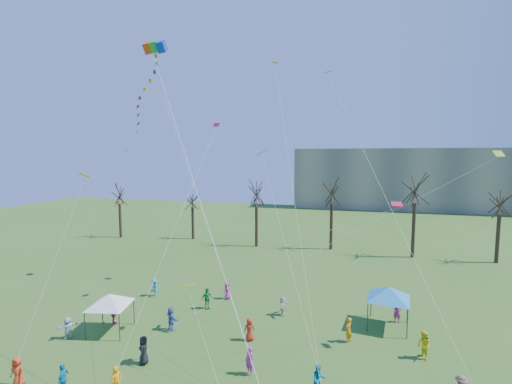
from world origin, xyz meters
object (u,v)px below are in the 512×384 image
(distant_building, at_px, (417,179))
(canopy_tent_blue, at_px, (389,293))
(big_box_kite, at_px, (145,104))
(canopy_tent_white, at_px, (110,300))

(distant_building, xyz_separation_m, canopy_tent_blue, (-12.69, -68.70, -4.82))
(big_box_kite, bearing_deg, canopy_tent_white, 174.25)
(canopy_tent_blue, bearing_deg, big_box_kite, -157.66)
(big_box_kite, xyz_separation_m, canopy_tent_white, (-3.72, 0.37, -14.00))
(distant_building, relative_size, canopy_tent_blue, 14.37)
(big_box_kite, bearing_deg, distant_building, 68.97)
(canopy_tent_white, distance_m, canopy_tent_blue, 20.99)
(distant_building, bearing_deg, big_box_kite, -111.03)
(big_box_kite, height_order, canopy_tent_white, big_box_kite)
(distant_building, distance_m, canopy_tent_white, 82.00)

